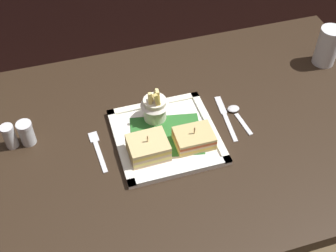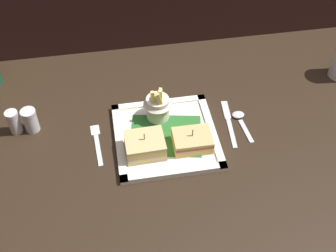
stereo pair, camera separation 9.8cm
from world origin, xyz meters
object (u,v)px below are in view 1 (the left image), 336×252
Objects in this scene: fork at (98,149)px; square_plate at (166,136)px; water_glass at (327,49)px; knife at (225,116)px; fries_cup at (155,105)px; spoon at (236,112)px; dining_table at (170,158)px; sandwich_half_left at (148,148)px; sandwich_half_right at (194,138)px; pepper_shaker at (27,134)px; salt_shaker at (10,138)px.

square_plate is at bearing -4.52° from fork.
knife is (-0.39, -0.14, -0.05)m from water_glass.
fork is (-0.17, -0.06, -0.06)m from fries_cup.
fork is 0.40m from spoon.
fries_cup is (-0.02, 0.06, 0.16)m from dining_table.
sandwich_half_right is at bearing 0.00° from sandwich_half_left.
pepper_shaker is at bearing 176.59° from fries_cup.
fork is 0.19m from pepper_shaker.
dining_table is 0.23m from spoon.
water_glass reaches higher than fries_cup.
dining_table is 0.15m from sandwich_half_right.
sandwich_half_right reaches higher than fork.
square_plate is 0.08m from sandwich_half_right.
pepper_shaker is at bearing 155.34° from fork.
pepper_shaker is (-0.35, 0.09, 0.02)m from square_plate.
spoon reaches higher than fork.
water_glass is 0.97m from salt_shaker.
square_plate is at bearing -170.65° from knife.
pepper_shaker reaches higher than knife.
fries_cup is 0.59m from water_glass.
spoon is at bearing 2.54° from fork.
fries_cup is 0.60× the size of knife.
knife is at bearing 9.35° from square_plate.
sandwich_half_left is at bearing -25.51° from pepper_shaker.
sandwich_half_right and salt_shaker have the same top height.
dining_table is 12.66× the size of fries_cup.
fries_cup is 0.39m from salt_shaker.
sandwich_half_right is 0.15m from knife.
spoon is at bearing 6.10° from dining_table.
pepper_shaker reaches higher than square_plate.
sandwich_half_left is at bearing -164.09° from spoon.
square_plate is 0.08m from sandwich_half_left.
salt_shaker is (-0.97, -0.07, -0.02)m from water_glass.
dining_table is 13.35× the size of sandwich_half_left.
square_plate is 2.29× the size of spoon.
spoon is (-0.36, -0.13, -0.05)m from water_glass.
knife is at bearing 2.44° from fork.
knife is (0.24, 0.08, -0.03)m from sandwich_half_left.
spoon is at bearing 15.91° from sandwich_half_left.
sandwich_half_right is at bearing -16.92° from salt_shaker.
pepper_shaker reaches higher than spoon.
salt_shaker is (-0.40, 0.09, 0.02)m from square_plate.
fries_cup is at bearing -3.41° from pepper_shaker.
fries_cup is 0.34m from pepper_shaker.
dining_table is 10.91× the size of water_glass.
square_plate is 2.70× the size of sandwich_half_right.
spoon is at bearing -10.01° from fries_cup.
sandwich_half_right is 0.93× the size of fries_cup.
dining_table is 19.43× the size of pepper_shaker.
dining_table is 0.16m from sandwich_half_left.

